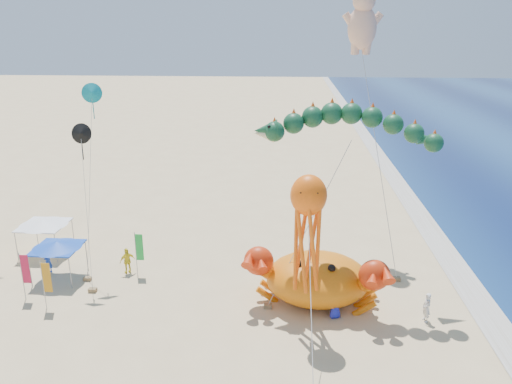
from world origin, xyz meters
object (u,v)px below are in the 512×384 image
canopy_blue (57,245)px  crab_inflatable (318,277)px  dragon_kite (349,132)px  cherub_kite (363,20)px  octopus_kite (308,224)px  canopy_white (43,222)px

canopy_blue → crab_inflatable: bearing=-6.3°
dragon_kite → canopy_blue: dragon_kite is taller
cherub_kite → dragon_kite: bearing=-99.8°
cherub_kite → canopy_blue: size_ratio=5.87×
crab_inflatable → dragon_kite: dragon_kite is taller
octopus_kite → canopy_blue: size_ratio=2.77×
canopy_blue → octopus_kite: bearing=-15.8°
cherub_kite → octopus_kite: bearing=-106.9°
dragon_kite → canopy_blue: 20.48m
cherub_kite → octopus_kite: 17.13m
dragon_kite → canopy_white: size_ratio=3.31×
canopy_white → cherub_kite: bearing=10.6°
octopus_kite → canopy_blue: (-16.45, 4.66, -3.79)m
cherub_kite → canopy_white: cherub_kite is taller
dragon_kite → crab_inflatable: bearing=-139.0°
crab_inflatable → canopy_white: 20.96m
dragon_kite → cherub_kite: bearing=80.2°
crab_inflatable → dragon_kite: bearing=41.0°
crab_inflatable → octopus_kite: 5.39m
cherub_kite → crab_inflatable: bearing=-106.9°
cherub_kite → canopy_white: bearing=-169.4°
cherub_kite → canopy_blue: bearing=-158.0°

